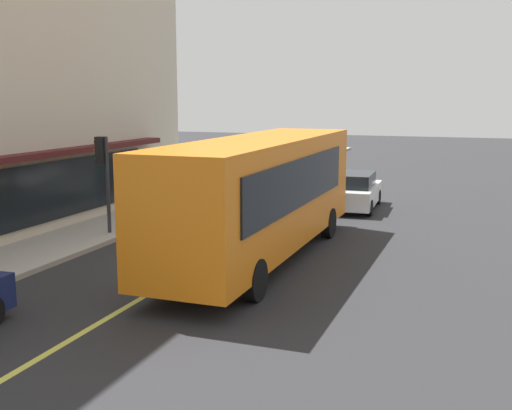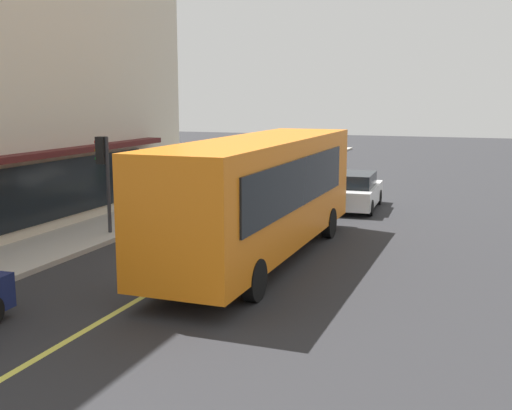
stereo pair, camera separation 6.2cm
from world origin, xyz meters
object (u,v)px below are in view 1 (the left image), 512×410
(traffic_light, at_px, (103,161))
(car_black, at_px, (271,177))
(car_white, at_px, (354,191))
(bus, at_px, (261,192))
(pedestrian_near_storefront, at_px, (177,180))

(traffic_light, distance_m, car_black, 11.65)
(car_white, height_order, car_black, same)
(bus, xyz_separation_m, car_black, (12.42, 3.87, -1.24))
(car_white, relative_size, pedestrian_near_storefront, 2.36)
(traffic_light, xyz_separation_m, car_black, (11.32, -2.07, -1.79))
(car_white, bearing_deg, bus, 174.33)
(traffic_light, distance_m, pedestrian_near_storefront, 5.39)
(car_black, height_order, pedestrian_near_storefront, pedestrian_near_storefront)
(car_black, distance_m, pedestrian_near_storefront, 6.43)
(bus, bearing_deg, pedestrian_near_storefront, 42.91)
(bus, xyz_separation_m, pedestrian_near_storefront, (6.34, 5.89, -0.71))
(bus, distance_m, traffic_light, 6.06)
(traffic_light, bearing_deg, bus, -100.47)
(car_black, xyz_separation_m, pedestrian_near_storefront, (-6.08, 2.02, 0.53))
(traffic_light, bearing_deg, pedestrian_near_storefront, -0.49)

